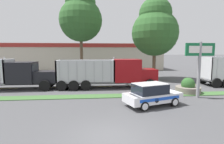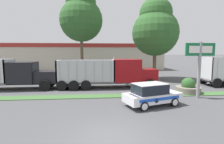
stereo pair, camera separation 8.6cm
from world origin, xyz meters
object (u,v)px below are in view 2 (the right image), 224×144
object	(u,v)px
dump_truck_trail	(12,75)
rally_car	(151,94)
dump_truck_mid	(117,73)
store_sign_post	(200,59)
stone_planter	(188,88)

from	to	relation	value
dump_truck_trail	rally_car	bearing A→B (deg)	-28.45
dump_truck_mid	dump_truck_trail	xyz separation A→B (m)	(-11.49, 0.02, -0.09)
rally_car	store_sign_post	bearing A→B (deg)	21.08
dump_truck_mid	rally_car	xyz separation A→B (m)	(1.73, -7.15, -0.76)
dump_truck_trail	rally_car	size ratio (longest dim) A/B	2.53
rally_car	store_sign_post	world-z (taller)	store_sign_post
dump_truck_mid	store_sign_post	distance (m)	8.62
dump_truck_trail	stone_planter	world-z (taller)	dump_truck_trail
dump_truck_trail	stone_planter	distance (m)	18.52
dump_truck_trail	rally_car	world-z (taller)	dump_truck_trail
stone_planter	rally_car	bearing A→B (deg)	-142.95
dump_truck_mid	store_sign_post	xyz separation A→B (m)	(6.55, -5.28, 1.83)
dump_truck_mid	store_sign_post	world-z (taller)	store_sign_post
dump_truck_mid	stone_planter	distance (m)	7.58
dump_truck_trail	store_sign_post	bearing A→B (deg)	-16.37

